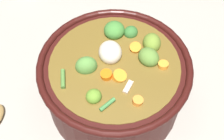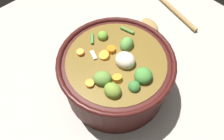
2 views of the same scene
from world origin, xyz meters
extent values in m
plane|color=#9E998E|center=(0.00, 0.00, 0.00)|extent=(1.10, 1.10, 0.00)
cylinder|color=#38110F|center=(0.00, 0.00, 0.07)|extent=(0.29, 0.29, 0.13)
torus|color=#38110F|center=(0.00, 0.00, 0.13)|extent=(0.31, 0.31, 0.01)
cylinder|color=brown|center=(0.00, 0.00, 0.07)|extent=(0.26, 0.26, 0.12)
ellipsoid|color=olive|center=(-0.08, 0.03, 0.14)|extent=(0.04, 0.04, 0.03)
ellipsoid|color=#428435|center=(0.08, 0.01, 0.14)|extent=(0.06, 0.06, 0.03)
ellipsoid|color=#5C8636|center=(0.02, -0.06, 0.14)|extent=(0.06, 0.06, 0.03)
ellipsoid|color=#578F3F|center=(-0.02, 0.05, 0.14)|extent=(0.05, 0.05, 0.04)
ellipsoid|color=#367031|center=(0.08, -0.02, 0.14)|extent=(0.04, 0.04, 0.03)
ellipsoid|color=olive|center=(0.06, -0.07, 0.14)|extent=(0.05, 0.04, 0.04)
cylinder|color=orange|center=(-0.08, -0.05, 0.13)|extent=(0.02, 0.03, 0.02)
cylinder|color=orange|center=(0.01, -0.09, 0.13)|extent=(0.03, 0.03, 0.01)
cylinder|color=orange|center=(-0.03, 0.01, 0.14)|extent=(0.03, 0.03, 0.02)
cylinder|color=orange|center=(-0.03, -0.01, 0.13)|extent=(0.03, 0.04, 0.02)
cylinder|color=orange|center=(0.04, -0.04, 0.14)|extent=(0.03, 0.03, 0.02)
ellipsoid|color=beige|center=(0.02, 0.01, 0.14)|extent=(0.06, 0.06, 0.04)
cylinder|color=#508137|center=(-0.05, 0.09, 0.14)|extent=(0.04, 0.02, 0.01)
cylinder|color=#428342|center=(-0.09, 0.00, 0.14)|extent=(0.03, 0.03, 0.01)
cube|color=beige|center=(-0.05, -0.03, 0.13)|extent=(0.03, 0.02, 0.01)
ellipsoid|color=olive|center=(-0.09, 0.26, 0.01)|extent=(0.08, 0.06, 0.02)
cylinder|color=olive|center=(-0.07, 0.38, 0.01)|extent=(0.21, 0.06, 0.02)
camera|label=1|loc=(-0.35, -0.04, 0.60)|focal=48.20mm
camera|label=2|loc=(0.23, -0.23, 0.59)|focal=36.17mm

